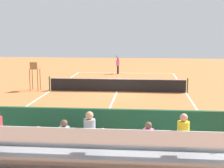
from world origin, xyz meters
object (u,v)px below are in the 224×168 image
equipment_bag (133,157)px  tennis_ball_far (137,77)px  umpire_chair (35,73)px  courtside_bench (177,147)px  bleacher_stand (74,154)px  tennis_player (118,64)px  tennis_net (117,85)px  tennis_racket (114,74)px  tennis_ball_near (140,75)px

equipment_bag → tennis_ball_far: equipment_bag is taller
umpire_chair → courtside_bench: 16.20m
bleacher_stand → tennis_player: bleacher_stand is taller
tennis_net → equipment_bag: size_ratio=11.44×
tennis_racket → courtside_bench: bearing=100.3°
tennis_net → tennis_ball_near: (-1.55, -8.90, -0.47)m
tennis_net → equipment_bag: bearing=96.9°
tennis_net → tennis_racket: size_ratio=17.73×
equipment_bag → tennis_ball_far: 21.33m
umpire_chair → tennis_net: bearing=-179.5°
courtside_bench → equipment_bag: courtside_bench is taller
tennis_net → courtside_bench: (-3.13, 13.27, 0.06)m
umpire_chair → tennis_ball_far: (-7.52, -7.97, -1.28)m
bleacher_stand → equipment_bag: bleacher_stand is taller
umpire_chair → tennis_player: 11.56m
equipment_bag → tennis_ball_far: bearing=-89.2°
bleacher_stand → courtside_bench: bearing=-146.6°
tennis_net → tennis_player: size_ratio=5.35×
equipment_bag → tennis_racket: equipment_bag is taller
umpire_chair → courtside_bench: umpire_chair is taller
tennis_net → tennis_racket: tennis_net is taller
tennis_net → courtside_bench: 13.64m
bleacher_stand → equipment_bag: 2.67m
tennis_net → tennis_ball_far: (-1.32, -7.92, -0.47)m
tennis_net → courtside_bench: bearing=103.3°
tennis_player → tennis_ball_near: bearing=151.5°
tennis_racket → tennis_ball_near: bearing=158.1°
courtside_bench → tennis_ball_near: courtside_bench is taller
equipment_bag → tennis_net: bearing=-83.1°
tennis_net → bleacher_stand: size_ratio=1.14×
umpire_chair → equipment_bag: bearing=120.4°
tennis_net → umpire_chair: size_ratio=4.81×
bleacher_stand → tennis_ball_near: size_ratio=137.27×
equipment_bag → tennis_ball_far: (0.31, -21.32, -0.15)m
tennis_player → tennis_racket: size_ratio=3.32×
equipment_bag → tennis_player: 23.67m
tennis_player → tennis_racket: bearing=28.0°
bleacher_stand → equipment_bag: size_ratio=10.07×
tennis_net → tennis_player: (0.74, -10.13, 0.51)m
tennis_net → equipment_bag: 13.50m
bleacher_stand → tennis_ball_far: (-1.34, -23.28, -0.92)m
courtside_bench → equipment_bag: size_ratio=2.00×
tennis_net → tennis_player: bearing=-85.8°
bleacher_stand → tennis_ball_far: bearing=-93.3°
bleacher_stand → courtside_bench: 3.79m
courtside_bench → equipment_bag: (1.50, 0.13, -0.38)m
tennis_player → tennis_ball_far: bearing=132.9°
umpire_chair → courtside_bench: size_ratio=1.19×
tennis_player → equipment_bag: bearing=95.7°
bleacher_stand → umpire_chair: 16.51m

